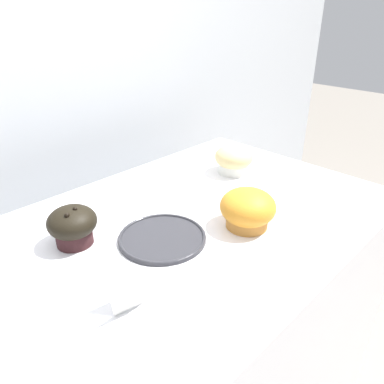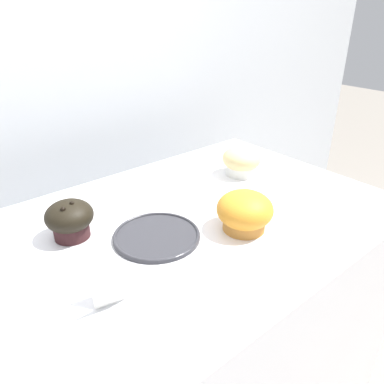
{
  "view_description": "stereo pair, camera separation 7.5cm",
  "coord_description": "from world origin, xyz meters",
  "px_view_note": "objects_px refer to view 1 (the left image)",
  "views": [
    {
      "loc": [
        -0.49,
        -0.5,
        1.33
      ],
      "look_at": [
        0.06,
        0.03,
        0.94
      ],
      "focal_mm": 35.0,
      "sensor_mm": 36.0,
      "label": 1
    },
    {
      "loc": [
        -0.43,
        -0.56,
        1.33
      ],
      "look_at": [
        0.06,
        0.03,
        0.94
      ],
      "focal_mm": 35.0,
      "sensor_mm": 36.0,
      "label": 2
    }
  ],
  "objects_px": {
    "muffin_back_right": "(234,159)",
    "serving_plate": "(162,237)",
    "muffin_back_left": "(248,209)",
    "muffin_front_center": "(73,225)"
  },
  "relations": [
    {
      "from": "muffin_back_right",
      "to": "serving_plate",
      "type": "height_order",
      "value": "muffin_back_right"
    },
    {
      "from": "muffin_back_left",
      "to": "muffin_back_right",
      "type": "height_order",
      "value": "muffin_back_left"
    },
    {
      "from": "muffin_back_left",
      "to": "muffin_front_center",
      "type": "bearing_deg",
      "value": 144.64
    },
    {
      "from": "muffin_front_center",
      "to": "muffin_back_left",
      "type": "height_order",
      "value": "muffin_back_left"
    },
    {
      "from": "muffin_front_center",
      "to": "serving_plate",
      "type": "xyz_separation_m",
      "value": [
        0.13,
        -0.12,
        -0.04
      ]
    },
    {
      "from": "muffin_front_center",
      "to": "muffin_back_right",
      "type": "relative_size",
      "value": 0.91
    },
    {
      "from": "muffin_back_right",
      "to": "serving_plate",
      "type": "relative_size",
      "value": 0.59
    },
    {
      "from": "muffin_back_left",
      "to": "muffin_back_right",
      "type": "xyz_separation_m",
      "value": [
        0.2,
        0.2,
        -0.0
      ]
    },
    {
      "from": "muffin_back_right",
      "to": "serving_plate",
      "type": "bearing_deg",
      "value": -163.49
    },
    {
      "from": "muffin_front_center",
      "to": "muffin_back_right",
      "type": "distance_m",
      "value": 0.5
    }
  ]
}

